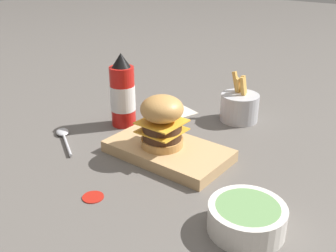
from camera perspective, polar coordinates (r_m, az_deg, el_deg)
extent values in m
plane|color=#5B5651|center=(0.90, 0.46, -4.80)|extent=(6.00, 6.00, 0.00)
cube|color=tan|center=(0.91, 0.00, -3.64)|extent=(0.28, 0.16, 0.03)
cylinder|color=tan|center=(0.90, -0.86, -2.30)|extent=(0.10, 0.10, 0.02)
cylinder|color=#422819|center=(0.89, -0.86, -1.25)|extent=(0.09, 0.09, 0.02)
cube|color=gold|center=(0.89, -0.87, -0.64)|extent=(0.09, 0.09, 0.00)
cylinder|color=#422819|center=(0.88, -0.87, -0.01)|extent=(0.09, 0.09, 0.02)
cube|color=gold|center=(0.88, -0.88, 0.61)|extent=(0.09, 0.09, 0.00)
ellipsoid|color=tan|center=(0.87, -0.89, 2.51)|extent=(0.10, 0.10, 0.06)
cylinder|color=red|center=(1.05, -6.58, 4.27)|extent=(0.07, 0.07, 0.16)
cylinder|color=silver|center=(1.05, -6.57, 4.11)|extent=(0.07, 0.07, 0.07)
cone|color=black|center=(1.02, -6.85, 9.49)|extent=(0.05, 0.05, 0.04)
cylinder|color=#B7B7BC|center=(1.11, 10.32, 2.67)|extent=(0.10, 0.10, 0.08)
cube|color=gold|center=(1.11, 11.01, 5.20)|extent=(0.03, 0.01, 0.08)
cube|color=gold|center=(1.11, 10.42, 5.06)|extent=(0.03, 0.01, 0.07)
cube|color=gold|center=(1.12, 9.94, 5.66)|extent=(0.03, 0.01, 0.08)
cube|color=gold|center=(1.09, 10.88, 4.93)|extent=(0.02, 0.01, 0.08)
cube|color=gold|center=(1.10, 10.15, 5.17)|extent=(0.02, 0.03, 0.08)
cylinder|color=silver|center=(0.70, 11.35, -12.99)|extent=(0.13, 0.13, 0.05)
cylinder|color=#669356|center=(0.68, 11.50, -11.56)|extent=(0.11, 0.11, 0.01)
cylinder|color=#B2B2B7|center=(0.98, -14.43, -2.70)|extent=(0.10, 0.06, 0.01)
ellipsoid|color=#B2B2B7|center=(1.05, -15.07, -0.85)|extent=(0.06, 0.05, 0.01)
cylinder|color=#B21E14|center=(0.79, -10.83, -10.04)|extent=(0.04, 0.04, 0.00)
cube|color=beige|center=(1.16, 0.38, 2.19)|extent=(0.15, 0.15, 0.00)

